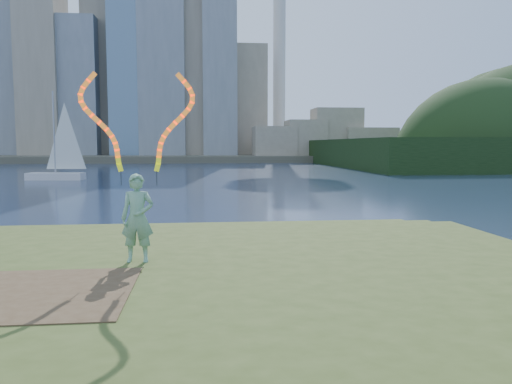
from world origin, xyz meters
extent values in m
plane|color=#1A2741|center=(0.00, 0.00, 0.00)|extent=(320.00, 320.00, 0.00)
cube|color=#39491A|center=(0.00, -2.50, 0.15)|extent=(20.00, 18.00, 0.30)
cube|color=#39491A|center=(0.00, -2.20, 0.40)|extent=(17.00, 15.00, 0.30)
cube|color=#39491A|center=(0.00, -2.00, 0.65)|extent=(14.00, 12.00, 0.30)
cube|color=#47331E|center=(-2.20, -3.20, 0.81)|extent=(3.20, 3.00, 0.02)
cube|color=#504B3B|center=(0.00, 95.00, 0.60)|extent=(320.00, 40.00, 1.20)
cylinder|color=silver|center=(18.00, 102.00, 30.20)|extent=(2.80, 2.80, 58.00)
imported|color=#1A693E|center=(-0.75, -1.11, 1.71)|extent=(0.69, 0.47, 1.82)
cylinder|color=black|center=(-1.08, -0.97, 2.52)|extent=(0.02, 0.02, 0.30)
cylinder|color=black|center=(-0.35, -1.01, 2.52)|extent=(0.02, 0.02, 0.30)
cube|color=silver|center=(-12.80, 35.75, 0.30)|extent=(5.15, 2.06, 0.70)
cylinder|color=gray|center=(-12.80, 35.75, 4.22)|extent=(0.14, 0.14, 7.63)
camera|label=1|loc=(0.59, -11.44, 3.21)|focal=35.00mm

